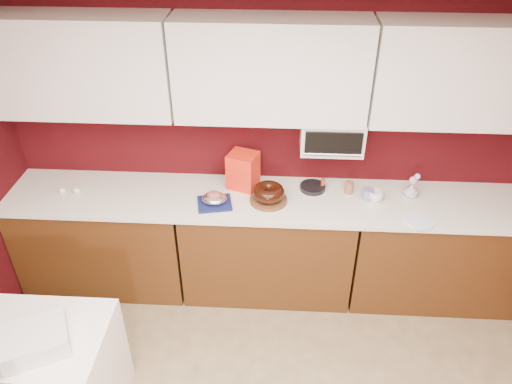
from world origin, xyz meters
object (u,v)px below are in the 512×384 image
object	(u,v)px
bundt_cake	(269,193)
newspaper_stack	(35,340)
coffee_mug	(376,195)
blue_jar	(368,194)
pandoro_box	(243,170)
foil_ham_nest	(214,198)
toaster_oven	(332,133)
flower_vase	(411,190)

from	to	relation	value
bundt_cake	newspaper_stack	world-z (taller)	bundt_cake
coffee_mug	blue_jar	distance (m)	0.06
blue_jar	pandoro_box	bearing A→B (deg)	172.31
foil_ham_nest	blue_jar	size ratio (longest dim) A/B	1.99
toaster_oven	blue_jar	distance (m)	0.54
bundt_cake	toaster_oven	bearing A→B (deg)	24.97
pandoro_box	flower_vase	size ratio (longest dim) A/B	2.18
foil_ham_nest	flower_vase	distance (m)	1.48
coffee_mug	toaster_oven	bearing A→B (deg)	156.46
flower_vase	pandoro_box	bearing A→B (deg)	176.56
toaster_oven	flower_vase	bearing A→B (deg)	-7.85
bundt_cake	flower_vase	bearing A→B (deg)	6.52
bundt_cake	blue_jar	xyz separation A→B (m)	(0.74, 0.07, -0.03)
flower_vase	newspaper_stack	bearing A→B (deg)	-148.69
blue_jar	foil_ham_nest	bearing A→B (deg)	-173.32
pandoro_box	foil_ham_nest	bearing A→B (deg)	-107.39
pandoro_box	flower_vase	distance (m)	1.28
foil_ham_nest	pandoro_box	size ratio (longest dim) A/B	0.64
blue_jar	toaster_oven	bearing A→B (deg)	154.97
toaster_oven	blue_jar	xyz separation A→B (m)	(0.29, -0.14, -0.43)
bundt_cake	blue_jar	distance (m)	0.74
toaster_oven	newspaper_stack	xyz separation A→B (m)	(-1.70, -1.50, -0.56)
coffee_mug	newspaper_stack	distance (m)	2.46
pandoro_box	newspaper_stack	size ratio (longest dim) A/B	0.81
newspaper_stack	pandoro_box	bearing A→B (deg)	54.83
toaster_oven	newspaper_stack	world-z (taller)	toaster_oven
bundt_cake	foil_ham_nest	bearing A→B (deg)	-171.15
foil_ham_nest	toaster_oven	bearing A→B (deg)	17.73
flower_vase	newspaper_stack	size ratio (longest dim) A/B	0.37
bundt_cake	blue_jar	size ratio (longest dim) A/B	2.60
pandoro_box	toaster_oven	bearing A→B (deg)	20.04
blue_jar	bundt_cake	bearing A→B (deg)	-174.49
bundt_cake	foil_ham_nest	distance (m)	0.40
blue_jar	flower_vase	bearing A→B (deg)	8.76
blue_jar	coffee_mug	bearing A→B (deg)	-15.59
coffee_mug	flower_vase	world-z (taller)	flower_vase
toaster_oven	foil_ham_nest	size ratio (longest dim) A/B	2.46
toaster_oven	bundt_cake	xyz separation A→B (m)	(-0.45, -0.21, -0.39)
pandoro_box	coffee_mug	world-z (taller)	pandoro_box
pandoro_box	coffee_mug	bearing A→B (deg)	11.06
coffee_mug	newspaper_stack	world-z (taller)	coffee_mug
toaster_oven	flower_vase	distance (m)	0.75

